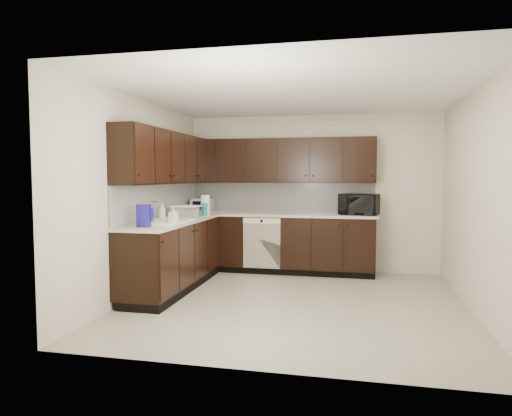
{
  "coord_description": "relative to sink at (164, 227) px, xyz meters",
  "views": [
    {
      "loc": [
        0.69,
        -5.39,
        1.52
      ],
      "look_at": [
        -0.61,
        0.6,
        1.09
      ],
      "focal_mm": 32.0,
      "sensor_mm": 36.0,
      "label": 1
    }
  ],
  "objects": [
    {
      "name": "wall_left",
      "position": [
        -0.32,
        0.01,
        0.37
      ],
      "size": [
        0.02,
        4.0,
        2.5
      ],
      "primitive_type": "cube",
      "color": "beige",
      "rests_on": "floor"
    },
    {
      "name": "wall_front",
      "position": [
        1.68,
        -1.99,
        0.37
      ],
      "size": [
        4.0,
        0.02,
        2.5
      ],
      "primitive_type": "cube",
      "color": "beige",
      "rests_on": "floor"
    },
    {
      "name": "microwave",
      "position": [
        2.43,
        1.7,
        0.22
      ],
      "size": [
        0.64,
        0.5,
        0.31
      ],
      "primitive_type": "imported",
      "rotation": [
        0.0,
        0.0,
        -0.22
      ],
      "color": "black",
      "rests_on": "countertop"
    },
    {
      "name": "soap_bottle_a",
      "position": [
        0.17,
        -0.11,
        0.16
      ],
      "size": [
        0.11,
        0.11,
        0.21
      ],
      "primitive_type": "imported",
      "rotation": [
        0.0,
        0.0,
        -0.13
      ],
      "color": "gray",
      "rests_on": "countertop"
    },
    {
      "name": "paper_towel_roll",
      "position": [
        0.15,
        1.18,
        0.21
      ],
      "size": [
        0.17,
        0.17,
        0.3
      ],
      "primitive_type": "cylinder",
      "rotation": [
        0.0,
        0.0,
        -0.29
      ],
      "color": "white",
      "rests_on": "countertop"
    },
    {
      "name": "upper_cabinets",
      "position": [
        0.58,
        1.22,
        0.89
      ],
      "size": [
        3.0,
        2.8,
        0.7
      ],
      "color": "black",
      "rests_on": "wall_back"
    },
    {
      "name": "soap_bottle_b",
      "position": [
        -0.16,
        0.32,
        0.18
      ],
      "size": [
        0.11,
        0.11,
        0.24
      ],
      "primitive_type": "imported",
      "rotation": [
        0.0,
        0.0,
        0.2
      ],
      "color": "gray",
      "rests_on": "countertop"
    },
    {
      "name": "dishwasher",
      "position": [
        0.98,
        1.42,
        -0.33
      ],
      "size": [
        0.58,
        0.04,
        0.78
      ],
      "color": "#F1E7C5",
      "rests_on": "lower_cabinets"
    },
    {
      "name": "teal_tumbler",
      "position": [
        0.2,
        1.04,
        0.15
      ],
      "size": [
        0.1,
        0.1,
        0.19
      ],
      "primitive_type": "cylinder",
      "rotation": [
        0.0,
        0.0,
        0.3
      ],
      "color": "#0B837F",
      "rests_on": "countertop"
    },
    {
      "name": "countertop",
      "position": [
        0.67,
        1.12,
        0.04
      ],
      "size": [
        3.03,
        2.83,
        0.04
      ],
      "color": "beige",
      "rests_on": "lower_cabinets"
    },
    {
      "name": "sink",
      "position": [
        0.0,
        0.0,
        0.0
      ],
      "size": [
        0.54,
        0.82,
        0.42
      ],
      "color": "#F1E7C5",
      "rests_on": "countertop"
    },
    {
      "name": "toaster_oven",
      "position": [
        -0.07,
        1.7,
        0.17
      ],
      "size": [
        0.38,
        0.29,
        0.22
      ],
      "primitive_type": "cube",
      "rotation": [
        0.0,
        0.0,
        0.1
      ],
      "color": "silver",
      "rests_on": "countertop"
    },
    {
      "name": "backsplash",
      "position": [
        0.46,
        1.33,
        0.3
      ],
      "size": [
        3.0,
        2.8,
        0.48
      ],
      "color": "silver",
      "rests_on": "countertop"
    },
    {
      "name": "wall_back",
      "position": [
        1.68,
        2.01,
        0.37
      ],
      "size": [
        4.0,
        0.02,
        2.5
      ],
      "primitive_type": "cube",
      "color": "beige",
      "rests_on": "floor"
    },
    {
      "name": "blue_pitcher",
      "position": [
        -0.01,
        -0.53,
        0.19
      ],
      "size": [
        0.2,
        0.2,
        0.26
      ],
      "primitive_type": "cylinder",
      "rotation": [
        0.0,
        0.0,
        -0.17
      ],
      "color": "#120F8A",
      "rests_on": "countertop"
    },
    {
      "name": "ceiling",
      "position": [
        1.68,
        0.01,
        1.62
      ],
      "size": [
        4.0,
        4.0,
        0.0
      ],
      "primitive_type": "plane",
      "rotation": [
        3.14,
        0.0,
        0.0
      ],
      "color": "white",
      "rests_on": "wall_back"
    },
    {
      "name": "floor",
      "position": [
        1.68,
        0.01,
        -0.88
      ],
      "size": [
        4.0,
        4.0,
        0.0
      ],
      "primitive_type": "plane",
      "color": "#A49E87",
      "rests_on": "ground"
    },
    {
      "name": "wall_right",
      "position": [
        3.68,
        0.01,
        0.37
      ],
      "size": [
        0.02,
        4.0,
        2.5
      ],
      "primitive_type": "cube",
      "color": "beige",
      "rests_on": "floor"
    },
    {
      "name": "storage_bin",
      "position": [
        -0.01,
        0.76,
        0.14
      ],
      "size": [
        0.47,
        0.39,
        0.16
      ],
      "primitive_type": "cube",
      "rotation": [
        0.0,
        0.0,
        0.27
      ],
      "color": "white",
      "rests_on": "countertop"
    },
    {
      "name": "lower_cabinets",
      "position": [
        0.67,
        1.12,
        -0.47
      ],
      "size": [
        3.0,
        2.8,
        0.9
      ],
      "color": "black",
      "rests_on": "floor"
    }
  ]
}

